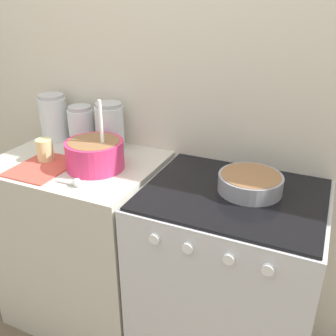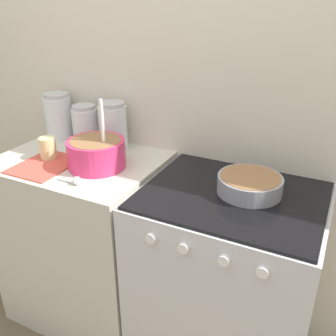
{
  "view_description": "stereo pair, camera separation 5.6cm",
  "coord_description": "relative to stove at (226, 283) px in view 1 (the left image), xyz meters",
  "views": [
    {
      "loc": [
        0.68,
        -1.0,
        1.65
      ],
      "look_at": [
        0.09,
        0.3,
        0.98
      ],
      "focal_mm": 40.0,
      "sensor_mm": 36.0,
      "label": 1
    },
    {
      "loc": [
        0.73,
        -0.97,
        1.65
      ],
      "look_at": [
        0.09,
        0.3,
        0.98
      ],
      "focal_mm": 40.0,
      "sensor_mm": 36.0,
      "label": 2
    }
  ],
  "objects": [
    {
      "name": "countertop_cabinet",
      "position": [
        -0.76,
        0.0,
        0.0
      ],
      "size": [
        0.77,
        0.59,
        0.93
      ],
      "color": "beige",
      "rests_on": "ground_plane"
    },
    {
      "name": "mixing_bowl",
      "position": [
        -0.63,
        -0.03,
        0.54
      ],
      "size": [
        0.26,
        0.26,
        0.32
      ],
      "color": "#E0336B",
      "rests_on": "countertop_cabinet"
    },
    {
      "name": "storage_jar_middle",
      "position": [
        -0.87,
        0.2,
        0.55
      ],
      "size": [
        0.13,
        0.13,
        0.2
      ],
      "color": "silver",
      "rests_on": "countertop_cabinet"
    },
    {
      "name": "storage_jar_left",
      "position": [
        -1.04,
        0.2,
        0.57
      ],
      "size": [
        0.14,
        0.14,
        0.24
      ],
      "color": "silver",
      "rests_on": "countertop_cabinet"
    },
    {
      "name": "measuring_spoon",
      "position": [
        -0.61,
        -0.21,
        0.48
      ],
      "size": [
        0.12,
        0.04,
        0.04
      ],
      "color": "white",
      "rests_on": "countertop_cabinet"
    },
    {
      "name": "tin_can",
      "position": [
        -0.89,
        -0.06,
        0.52
      ],
      "size": [
        0.08,
        0.08,
        0.11
      ],
      "color": "beige",
      "rests_on": "countertop_cabinet"
    },
    {
      "name": "wall_back",
      "position": [
        -0.38,
        0.32,
        0.74
      ],
      "size": [
        4.53,
        0.05,
        2.4
      ],
      "color": "beige",
      "rests_on": "ground_plane"
    },
    {
      "name": "baking_pan",
      "position": [
        0.05,
        0.04,
        0.5
      ],
      "size": [
        0.26,
        0.26,
        0.07
      ],
      "color": "gray",
      "rests_on": "stove"
    },
    {
      "name": "stove",
      "position": [
        0.0,
        0.0,
        0.0
      ],
      "size": [
        0.73,
        0.61,
        0.93
      ],
      "color": "silver",
      "rests_on": "ground_plane"
    },
    {
      "name": "recipe_page",
      "position": [
        -0.85,
        -0.12,
        0.47
      ],
      "size": [
        0.24,
        0.3,
        0.01
      ],
      "color": "#CC4C3F",
      "rests_on": "countertop_cabinet"
    },
    {
      "name": "storage_jar_right",
      "position": [
        -0.69,
        0.2,
        0.56
      ],
      "size": [
        0.14,
        0.14,
        0.24
      ],
      "color": "silver",
      "rests_on": "countertop_cabinet"
    }
  ]
}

